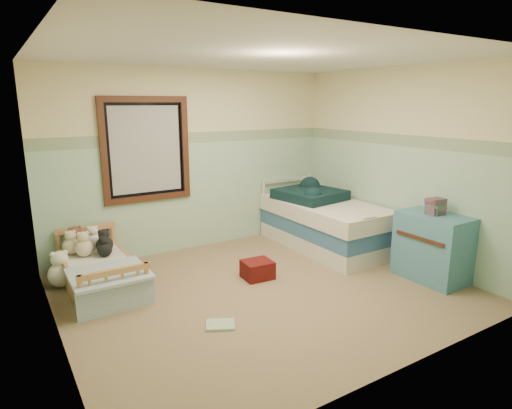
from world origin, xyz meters
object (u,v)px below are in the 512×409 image
red_pillow (258,269)px  plush_floor_tan (92,297)px  dresser (432,247)px  plush_floor_cream (61,275)px  twin_bed_frame (324,239)px  floor_book (220,325)px  toddler_bed_frame (101,280)px

red_pillow → plush_floor_tan: bearing=172.1°
plush_floor_tan → dresser: dresser is taller
plush_floor_cream → plush_floor_tan: 0.74m
red_pillow → twin_bed_frame: bearing=17.7°
plush_floor_tan → red_pillow: 1.86m
plush_floor_tan → twin_bed_frame: 3.29m
floor_book → dresser: bearing=19.9°
red_pillow → floor_book: size_ratio=1.27×
plush_floor_cream → red_pillow: bearing=-25.5°
dresser → toddler_bed_frame: bearing=151.7°
twin_bed_frame → dresser: dresser is taller
twin_bed_frame → dresser: bearing=-79.4°
toddler_bed_frame → dresser: bearing=-28.3°
toddler_bed_frame → twin_bed_frame: (3.09, -0.26, 0.02)m
twin_bed_frame → red_pillow: twin_bed_frame is taller
twin_bed_frame → red_pillow: size_ratio=5.64×
plush_floor_tan → dresser: (3.57, -1.36, 0.28)m
dresser → red_pillow: (-1.73, 1.11, -0.29)m
floor_book → plush_floor_tan: bearing=158.8°
toddler_bed_frame → dresser: 3.85m
plush_floor_cream → twin_bed_frame: plush_floor_cream is taller
toddler_bed_frame → plush_floor_cream: 0.45m
plush_floor_tan → toddler_bed_frame: bearing=67.7°
red_pillow → dresser: bearing=-32.5°
plush_floor_cream → plush_floor_tan: (0.19, -0.71, -0.03)m
plush_floor_cream → twin_bed_frame: (3.46, -0.51, -0.03)m
dresser → floor_book: 2.68m
toddler_bed_frame → red_pillow: 1.80m
twin_bed_frame → red_pillow: bearing=-162.3°
twin_bed_frame → floor_book: (-2.34, -1.25, -0.10)m
plush_floor_cream → dresser: dresser is taller
twin_bed_frame → red_pillow: 1.51m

